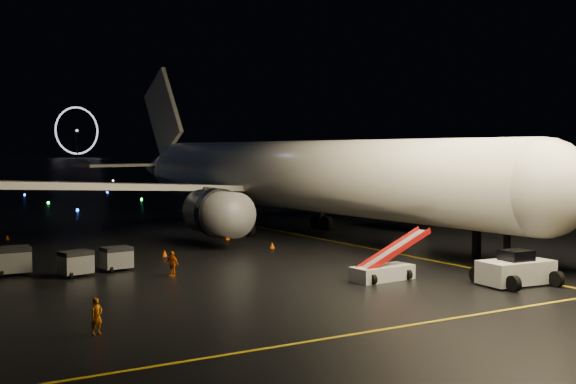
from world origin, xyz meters
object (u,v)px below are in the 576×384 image
Objects in this scene: baggage_cart_1 at (76,264)px; crew_c at (172,264)px; baggage_cart_0 at (117,259)px; belt_loader at (382,257)px; baggage_cart_3 at (12,261)px; airliner at (275,138)px; crew_a at (97,316)px; pushback_tug at (516,267)px.

crew_c is at bearing -43.91° from baggage_cart_1.
baggage_cart_0 is at bearing 1.48° from baggage_cart_1.
belt_loader reaches higher than baggage_cart_0.
crew_c is at bearing -31.57° from baggage_cart_3.
airliner is 10.87× the size of belt_loader.
crew_a reaches higher than baggage_cart_0.
airliner is 34.66× the size of baggage_cart_0.
belt_loader is at bearing -34.22° from baggage_cart_3.
belt_loader is 2.75× the size of baggage_cart_3.
belt_loader is 19.83m from crew_a.
pushback_tug reaches higher than crew_a.
belt_loader reaches higher than baggage_cart_1.
pushback_tug is at bearing -24.97° from crew_a.
baggage_cart_1 is at bearing -35.28° from baggage_cart_3.
belt_loader is (-6.10, 5.39, 0.42)m from pushback_tug.
baggage_cart_0 is at bearing -173.26° from crew_c.
pushback_tug is at bearing -48.97° from baggage_cart_0.
baggage_cart_0 is at bearing -13.98° from baggage_cart_3.
pushback_tug reaches higher than crew_c.
baggage_cart_3 is at bearing -157.44° from airliner.
belt_loader is at bearing -49.24° from baggage_cart_0.
baggage_cart_0 is (-19.46, 17.59, -0.25)m from pushback_tug.
pushback_tug is 26.23m from baggage_cart_0.
pushback_tug reaches higher than baggage_cart_1.
baggage_cart_0 is (-21.30, -15.46, -8.64)m from airliner.
baggage_cart_3 is at bearing 158.36° from baggage_cart_0.
baggage_cart_1 is (3.03, 15.51, 0.00)m from crew_a.
crew_a is at bearing -178.30° from pushback_tug.
baggage_cart_3 is at bearing 69.28° from crew_a.
belt_loader is 13.67m from crew_c.
airliner reaches higher than pushback_tug.
belt_loader is 19.92m from baggage_cart_1.
airliner reaches higher than crew_a.
baggage_cart_3 is at bearing -147.55° from crew_c.
crew_a is at bearing -172.23° from belt_loader.
baggage_cart_0 is (-13.36, 12.19, -0.67)m from belt_loader.
baggage_cart_1 is at bearing 140.89° from belt_loader.
baggage_cart_0 is 0.98× the size of baggage_cart_1.
crew_c is 0.84× the size of baggage_cart_1.
belt_loader is at bearing -109.79° from airliner.
airliner is 39.98× the size of crew_a.
pushback_tug is at bearing 26.10° from crew_c.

